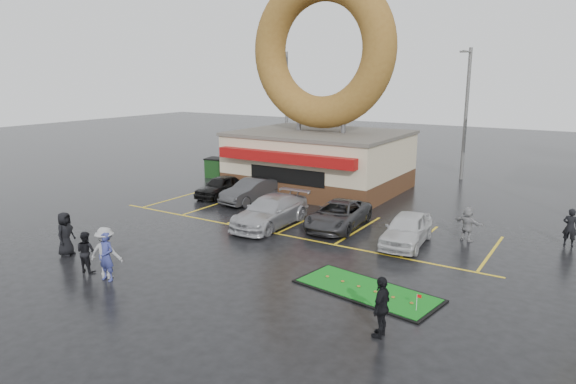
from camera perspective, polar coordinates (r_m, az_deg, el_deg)
The scene contains 18 objects.
ground at distance 21.35m, azimuth -6.36°, elevation -6.95°, with size 120.00×120.00×0.00m, color black.
donut_shop at distance 32.70m, azimuth 3.62°, elevation 8.06°, with size 10.20×8.70×13.50m.
streetlight_left at distance 42.20m, azimuth -0.22°, elevation 9.61°, with size 0.40×2.21×9.00m.
streetlight_mid at distance 37.62m, azimuth 19.15°, elevation 8.50°, with size 0.40×2.21×9.00m.
car_black at distance 31.22m, azimuth -7.51°, elevation 0.62°, with size 1.49×3.71×1.26m, color black.
car_dgrey at distance 29.66m, azimuth -4.02°, elevation 0.14°, with size 1.44×4.14×1.36m, color #2F2F32.
car_silver at distance 24.98m, azimuth -1.97°, elevation -2.17°, with size 2.03×5.00×1.45m, color #A4A4A9.
car_grey at distance 24.84m, azimuth 5.62°, elevation -2.53°, with size 2.11×4.58×1.27m, color #302F32.
car_white at distance 22.84m, azimuth 13.05°, elevation -4.05°, with size 1.63×4.06×1.38m, color silver.
person_blue at distance 19.55m, azimuth -19.54°, elevation -6.77°, with size 0.65×0.43×1.79m, color navy.
person_blackjkt at distance 20.67m, azimuth -21.53°, elevation -6.20°, with size 0.76×0.59×1.56m, color black.
person_hoodie at distance 19.75m, azimuth -19.58°, elevation -6.38°, with size 1.23×0.71×1.91m, color gray.
person_bystander at distance 22.80m, azimuth -23.51°, elevation -4.29°, with size 0.88×0.58×1.81m, color black.
person_cameraman at distance 14.91m, azimuth 10.35°, elevation -12.43°, with size 1.05×0.44×1.79m, color black.
person_walker_near at distance 24.12m, azimuth 19.31°, elevation -3.35°, with size 1.43×0.46×1.54m, color gray.
person_walker_far at distance 25.19m, azimuth 28.86°, elevation -3.44°, with size 0.60×0.40×1.66m, color black.
dumpster at distance 37.23m, azimuth -7.62°, elevation 2.64°, with size 1.80×1.20×1.30m, color #183D17.
putting_green at distance 18.02m, azimuth 8.76°, elevation -10.75°, with size 5.21×2.88×0.62m.
Camera 1 is at (12.64, -15.61, 7.23)m, focal length 32.00 mm.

